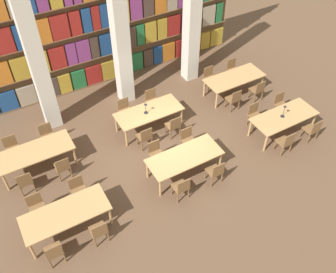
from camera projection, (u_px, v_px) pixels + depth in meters
ground_plane at (166, 149)px, 12.25m from camera, size 40.00×40.00×0.00m
bookshelf_bank at (102, 15)px, 13.17m from camera, size 10.91×0.35×5.50m
pillar_left at (33, 48)px, 11.03m from camera, size 0.50×0.50×6.00m
pillar_center at (119, 25)px, 12.02m from camera, size 0.50×0.50×6.00m
pillar_right at (193, 5)px, 13.01m from camera, size 0.50×0.50×6.00m
reading_table_0 at (65, 214)px, 9.66m from camera, size 2.25×0.95×0.74m
chair_0 at (54, 252)px, 9.12m from camera, size 0.42×0.40×0.88m
chair_1 at (37, 207)px, 10.06m from camera, size 0.42×0.40×0.88m
chair_2 at (99, 231)px, 9.53m from camera, size 0.42×0.40×0.88m
chair_3 at (78, 189)px, 10.47m from camera, size 0.42×0.40×0.88m
reading_table_1 at (185, 158)px, 11.06m from camera, size 2.25×0.95×0.74m
chair_4 at (181, 187)px, 10.53m from camera, size 0.42×0.40×0.88m
chair_5 at (156, 153)px, 11.47m from camera, size 0.42×0.40×0.88m
chair_6 at (216, 172)px, 10.94m from camera, size 0.42×0.40×0.88m
chair_7 at (188, 140)px, 11.88m from camera, size 0.42×0.40×0.88m
reading_table_2 at (284, 117)px, 12.34m from camera, size 2.25×0.95×0.74m
chair_8 at (285, 142)px, 11.80m from camera, size 0.42×0.40×0.88m
chair_9 at (255, 114)px, 12.74m from camera, size 0.42×0.40×0.88m
chair_10 at (312, 130)px, 12.21m from camera, size 0.42×0.40×0.88m
chair_11 at (280, 104)px, 13.15m from camera, size 0.42×0.40×0.88m
desk_lamp_0 at (284, 109)px, 12.04m from camera, size 0.14×0.14×0.48m
reading_table_3 at (35, 153)px, 11.20m from camera, size 2.25×0.95×0.74m
chair_12 at (25, 181)px, 10.68m from camera, size 0.42×0.40×0.88m
chair_13 at (12, 148)px, 11.62m from camera, size 0.42×0.40×0.88m
chair_14 at (63, 167)px, 11.07m from camera, size 0.42×0.40×0.88m
chair_15 at (47, 135)px, 12.01m from camera, size 0.42×0.40×0.88m
reading_table_4 at (149, 113)px, 12.50m from camera, size 2.25×0.95×0.74m
chair_16 at (145, 137)px, 11.97m from camera, size 0.42×0.40×0.88m
chair_17 at (125, 110)px, 12.92m from camera, size 0.42×0.40×0.88m
chair_18 at (174, 125)px, 12.35m from camera, size 0.42×0.40×0.88m
chair_19 at (152, 100)px, 13.29m from camera, size 0.42×0.40×0.88m
desk_lamp_1 at (146, 106)px, 12.20m from camera, size 0.14×0.14×0.42m
reading_table_5 at (234, 79)px, 13.87m from camera, size 2.25×0.95×0.74m
chair_20 at (234, 99)px, 13.34m from camera, size 0.42×0.40×0.88m
chair_21 at (210, 77)px, 14.28m from camera, size 0.42×0.40×0.88m
chair_22 at (258, 90)px, 13.72m from camera, size 0.42×0.40×0.88m
chair_23 at (233, 69)px, 14.66m from camera, size 0.42×0.40×0.88m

